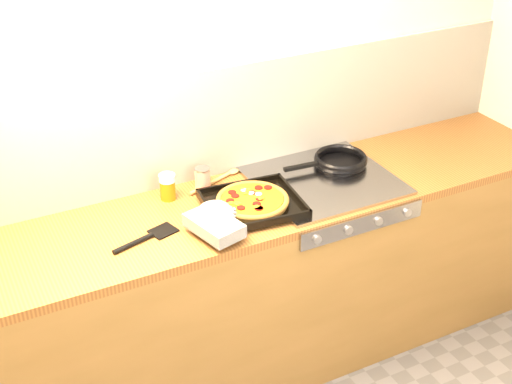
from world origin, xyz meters
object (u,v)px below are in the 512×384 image
tomato_can (203,178)px  juice_glass (168,187)px  pizza_on_tray (241,207)px  frying_pan (340,161)px

tomato_can → juice_glass: 0.17m
pizza_on_tray → juice_glass: (-0.22, 0.27, 0.02)m
frying_pan → juice_glass: juice_glass is taller
pizza_on_tray → frying_pan: (0.59, 0.17, -0.01)m
tomato_can → juice_glass: juice_glass is taller
tomato_can → juice_glass: (-0.17, -0.02, 0.01)m
pizza_on_tray → juice_glass: 0.34m
frying_pan → juice_glass: size_ratio=3.59×
pizza_on_tray → juice_glass: bearing=129.1°
pizza_on_tray → juice_glass: size_ratio=4.58×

